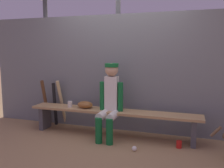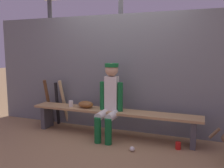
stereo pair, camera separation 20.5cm
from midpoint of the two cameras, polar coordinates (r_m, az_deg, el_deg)
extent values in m
plane|color=#9E7A51|center=(4.27, 1.40, -12.13)|extent=(30.00, 30.00, 0.00)
cube|color=slate|center=(4.39, 3.11, 2.50)|extent=(5.30, 0.03, 2.10)
cube|color=tan|center=(4.14, 1.42, -6.46)|extent=(2.96, 0.36, 0.04)
cube|color=#4C4C51|center=(4.80, -13.86, -7.50)|extent=(0.08, 0.29, 0.42)
cube|color=#4C4C51|center=(3.98, 20.12, -10.96)|extent=(0.08, 0.29, 0.42)
cube|color=silver|center=(4.08, 1.35, -2.24)|extent=(0.22, 0.13, 0.58)
sphere|color=tan|center=(4.03, 1.37, 3.36)|extent=(0.22, 0.22, 0.22)
cylinder|color=#14662D|center=(4.03, 1.38, 4.46)|extent=(0.23, 0.23, 0.06)
cylinder|color=silver|center=(4.01, -0.81, -7.24)|extent=(0.13, 0.38, 0.13)
cylinder|color=#14662D|center=(3.90, -1.86, -10.86)|extent=(0.11, 0.11, 0.42)
cylinder|color=#14662D|center=(4.13, -0.84, -2.83)|extent=(0.09, 0.09, 0.49)
cylinder|color=silver|center=(3.95, 1.64, -7.48)|extent=(0.13, 0.38, 0.13)
cylinder|color=#14662D|center=(3.84, 0.66, -11.17)|extent=(0.11, 0.11, 0.42)
cylinder|color=#14662D|center=(4.02, 3.40, -3.12)|extent=(0.09, 0.09, 0.49)
ellipsoid|color=brown|center=(4.31, -4.86, -4.82)|extent=(0.28, 0.20, 0.12)
cylinder|color=tan|center=(4.88, -10.10, -4.25)|extent=(0.11, 0.29, 0.89)
cylinder|color=black|center=(4.90, -11.65, -4.52)|extent=(0.09, 0.17, 0.85)
cylinder|color=brown|center=(4.99, -13.66, -4.06)|extent=(0.08, 0.28, 0.90)
sphere|color=white|center=(3.67, 6.43, -14.99)|extent=(0.07, 0.07, 0.07)
cylinder|color=red|center=(3.87, 16.84, -13.77)|extent=(0.08, 0.08, 0.11)
cylinder|color=silver|center=(4.42, -8.35, -4.63)|extent=(0.08, 0.08, 0.11)
cylinder|color=#3F3F42|center=(5.83, -13.14, 6.03)|extent=(0.10, 0.10, 2.59)
cylinder|color=#3F3F42|center=(5.07, 3.19, 5.99)|extent=(0.10, 0.10, 2.59)
cylinder|color=brown|center=(3.52, 24.60, -10.53)|extent=(0.15, 0.04, 0.16)
camera|label=1|loc=(0.10, -88.55, 0.20)|focal=38.76mm
camera|label=2|loc=(0.10, 91.45, -0.20)|focal=38.76mm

